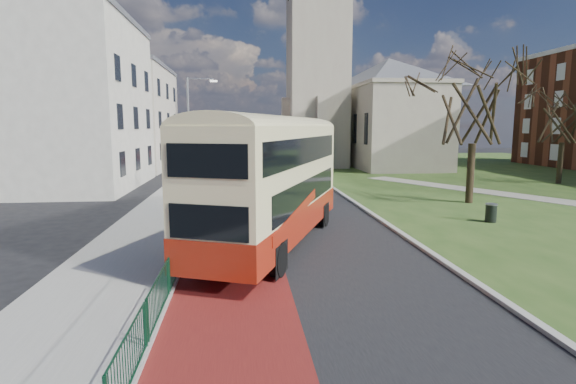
{
  "coord_description": "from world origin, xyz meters",
  "views": [
    {
      "loc": [
        -0.89,
        -14.41,
        4.75
      ],
      "look_at": [
        1.07,
        4.25,
        2.0
      ],
      "focal_mm": 28.0,
      "sensor_mm": 36.0,
      "label": 1
    }
  ],
  "objects": [
    {
      "name": "street_block_far",
      "position": [
        -14.0,
        38.0,
        5.76
      ],
      "size": [
        10.3,
        16.3,
        11.5
      ],
      "color": "beige",
      "rests_on": "ground"
    },
    {
      "name": "pavement_west",
      "position": [
        -5.0,
        20.0,
        0.06
      ],
      "size": [
        4.0,
        120.0,
        0.12
      ],
      "primitive_type": "cube",
      "color": "gray",
      "rests_on": "ground"
    },
    {
      "name": "bus_lane",
      "position": [
        -1.2,
        20.0,
        0.01
      ],
      "size": [
        3.4,
        120.0,
        0.01
      ],
      "primitive_type": "cube",
      "color": "#591414",
      "rests_on": "ground"
    },
    {
      "name": "kerb_west",
      "position": [
        -3.0,
        20.0,
        0.07
      ],
      "size": [
        0.25,
        120.0,
        0.13
      ],
      "primitive_type": "cube",
      "color": "#999993",
      "rests_on": "ground"
    },
    {
      "name": "streetlamp",
      "position": [
        -4.35,
        18.0,
        4.59
      ],
      "size": [
        2.13,
        0.18,
        8.0
      ],
      "color": "gray",
      "rests_on": "pavement_west"
    },
    {
      "name": "pedestrian_railing",
      "position": [
        -2.95,
        4.0,
        0.55
      ],
      "size": [
        0.07,
        24.0,
        1.12
      ],
      "color": "#0D3A23",
      "rests_on": "ground"
    },
    {
      "name": "street_block_near",
      "position": [
        -14.0,
        22.0,
        6.51
      ],
      "size": [
        10.3,
        14.3,
        13.0
      ],
      "color": "beige",
      "rests_on": "ground"
    },
    {
      "name": "ground",
      "position": [
        0.0,
        0.0,
        0.0
      ],
      "size": [
        160.0,
        160.0,
        0.0
      ],
      "primitive_type": "plane",
      "color": "black",
      "rests_on": "ground"
    },
    {
      "name": "litter_bin",
      "position": [
        11.41,
        6.25,
        0.51
      ],
      "size": [
        0.68,
        0.68,
        0.92
      ],
      "rotation": [
        0.0,
        0.0,
        -0.21
      ],
      "color": "black",
      "rests_on": "grass_green"
    },
    {
      "name": "bus",
      "position": [
        0.38,
        3.12,
        2.83
      ],
      "size": [
        6.9,
        12.03,
        4.95
      ],
      "rotation": [
        0.0,
        0.0,
        -0.38
      ],
      "color": "maroon",
      "rests_on": "ground"
    },
    {
      "name": "winter_tree_near",
      "position": [
        13.21,
        11.83,
        6.59
      ],
      "size": [
        7.58,
        7.58,
        9.45
      ],
      "rotation": [
        0.0,
        0.0,
        0.2
      ],
      "color": "#2E2417",
      "rests_on": "grass_green"
    },
    {
      "name": "road_carriageway",
      "position": [
        1.5,
        20.0,
        0.01
      ],
      "size": [
        9.0,
        120.0,
        0.01
      ],
      "primitive_type": "cube",
      "color": "black",
      "rests_on": "ground"
    },
    {
      "name": "winter_tree_far",
      "position": [
        25.44,
        20.15,
        6.09
      ],
      "size": [
        7.51,
        7.51,
        8.73
      ],
      "rotation": [
        0.0,
        0.0,
        0.32
      ],
      "color": "black",
      "rests_on": "grass_green"
    },
    {
      "name": "gothic_church",
      "position": [
        12.56,
        38.0,
        13.13
      ],
      "size": [
        16.38,
        18.0,
        40.0
      ],
      "color": "gray",
      "rests_on": "ground"
    },
    {
      "name": "grass_green",
      "position": [
        26.0,
        22.0,
        0.02
      ],
      "size": [
        40.0,
        80.0,
        0.04
      ],
      "primitive_type": "cube",
      "color": "#2C4A1A",
      "rests_on": "ground"
    },
    {
      "name": "kerb_east",
      "position": [
        6.1,
        22.0,
        0.07
      ],
      "size": [
        0.25,
        80.0,
        0.13
      ],
      "primitive_type": "cube",
      "color": "#999993",
      "rests_on": "ground"
    }
  ]
}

